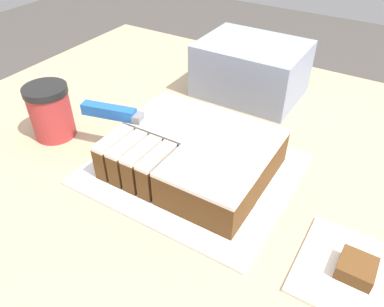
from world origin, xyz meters
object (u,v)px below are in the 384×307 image
(cake, at_px, (195,153))
(coffee_cup, at_px, (50,111))
(brownie, at_px, (356,268))
(cake_board, at_px, (192,169))
(storage_box, at_px, (251,69))
(knife, at_px, (128,116))

(cake, xyz_separation_m, coffee_cup, (-0.31, -0.05, 0.02))
(cake, height_order, brownie, cake)
(cake, relative_size, coffee_cup, 2.48)
(cake, bearing_deg, coffee_cup, -170.38)
(cake_board, distance_m, coffee_cup, 0.32)
(cake, height_order, coffee_cup, coffee_cup)
(storage_box, bearing_deg, brownie, -49.45)
(coffee_cup, distance_m, brownie, 0.63)
(knife, bearing_deg, storage_box, 60.36)
(coffee_cup, bearing_deg, cake_board, 9.15)
(cake_board, height_order, cake, cake)
(brownie, bearing_deg, storage_box, 130.55)
(brownie, bearing_deg, cake_board, 166.47)
(knife, distance_m, brownie, 0.46)
(cake_board, xyz_separation_m, storage_box, (-0.04, 0.33, 0.06))
(knife, height_order, brownie, knife)
(cake, relative_size, brownie, 5.71)
(brownie, relative_size, storage_box, 0.20)
(cake_board, xyz_separation_m, coffee_cup, (-0.31, -0.05, 0.05))
(knife, bearing_deg, brownie, -21.95)
(cake_board, bearing_deg, knife, -174.72)
(coffee_cup, xyz_separation_m, storage_box, (0.27, 0.38, 0.01))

